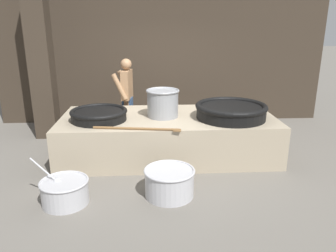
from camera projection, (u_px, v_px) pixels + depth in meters
name	position (u px, v px, depth m)	size (l,w,h in m)	color
ground_plane	(168.00, 154.00, 6.19)	(60.00, 60.00, 0.00)	#666059
back_wall	(162.00, 41.00, 7.88)	(7.92, 0.24, 3.91)	#382D23
support_pillar	(39.00, 45.00, 6.65)	(0.44, 0.44, 3.91)	#382D23
hearth_platform	(168.00, 136.00, 6.08)	(3.87, 1.73, 0.75)	tan
giant_wok_near	(99.00, 114.00, 5.69)	(0.99, 0.99, 0.20)	black
giant_wok_far	(231.00, 110.00, 5.80)	(1.27, 1.27, 0.27)	black
stock_pot	(163.00, 103.00, 5.87)	(0.60, 0.60, 0.50)	gray
stirring_paddle	(140.00, 129.00, 5.19)	(1.41, 0.29, 0.04)	brown
cook	(127.00, 95.00, 7.03)	(0.43, 0.64, 1.67)	#9E7551
prep_bowl_vegetables	(65.00, 191.00, 4.46)	(0.82, 0.66, 0.60)	#B7B7BC
prep_bowl_meat	(169.00, 181.00, 4.65)	(0.73, 0.73, 0.40)	#B7B7BC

